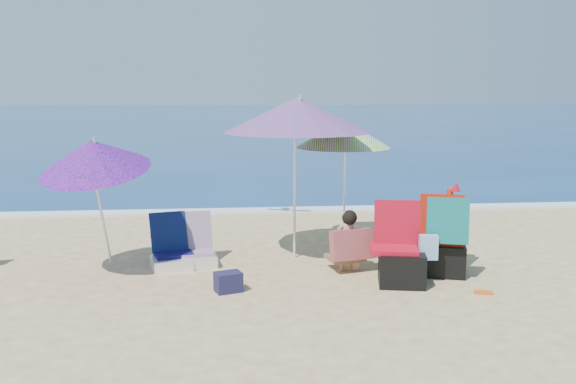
{
  "coord_description": "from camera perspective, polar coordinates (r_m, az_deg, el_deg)",
  "views": [
    {
      "loc": [
        -1.11,
        -7.73,
        2.58
      ],
      "look_at": [
        -0.3,
        1.0,
        1.1
      ],
      "focal_mm": 38.77,
      "sensor_mm": 36.0,
      "label": 1
    }
  ],
  "objects": [
    {
      "name": "camp_chair_left",
      "position": [
        8.41,
        10.24,
        -6.14
      ],
      "size": [
        0.78,
        0.76,
        1.08
      ],
      "color": "red",
      "rests_on": "ground"
    },
    {
      "name": "umbrella_turquoise",
      "position": [
        9.16,
        0.84,
        7.08
      ],
      "size": [
        2.49,
        2.49,
        2.48
      ],
      "color": "silver",
      "rests_on": "ground"
    },
    {
      "name": "ground",
      "position": [
        8.23,
        2.76,
        -8.71
      ],
      "size": [
        120.0,
        120.0,
        0.0
      ],
      "color": "#D8BC84",
      "rests_on": "ground"
    },
    {
      "name": "bag_navy_a",
      "position": [
        8.04,
        -5.5,
        -8.22
      ],
      "size": [
        0.39,
        0.33,
        0.26
      ],
      "color": "#1C1B3B",
      "rests_on": "ground"
    },
    {
      "name": "furled_umbrella",
      "position": [
        9.31,
        14.62,
        -2.45
      ],
      "size": [
        0.2,
        0.21,
        1.26
      ],
      "color": "red",
      "rests_on": "ground"
    },
    {
      "name": "foam",
      "position": [
        13.13,
        -0.35,
        -1.67
      ],
      "size": [
        120.0,
        0.5,
        0.04
      ],
      "color": "white",
      "rests_on": "ground"
    },
    {
      "name": "person_center",
      "position": [
        8.83,
        5.52,
        -4.57
      ],
      "size": [
        0.66,
        0.62,
        0.88
      ],
      "color": "tan",
      "rests_on": "ground"
    },
    {
      "name": "bag_black_a",
      "position": [
        10.04,
        -9.76,
        -4.76
      ],
      "size": [
        0.35,
        0.27,
        0.23
      ],
      "color": "black",
      "rests_on": "ground"
    },
    {
      "name": "umbrella_striped",
      "position": [
        10.27,
        5.09,
        5.34
      ],
      "size": [
        1.83,
        1.83,
        2.09
      ],
      "color": "white",
      "rests_on": "ground"
    },
    {
      "name": "bag_tan",
      "position": [
        9.04,
        5.74,
        -6.35
      ],
      "size": [
        0.28,
        0.23,
        0.21
      ],
      "color": "tan",
      "rests_on": "ground"
    },
    {
      "name": "umbrella_blue",
      "position": [
        8.75,
        -17.44,
        3.22
      ],
      "size": [
        1.93,
        1.96,
        2.05
      ],
      "color": "silver",
      "rests_on": "ground"
    },
    {
      "name": "orange_item",
      "position": [
        8.35,
        17.52,
        -8.78
      ],
      "size": [
        0.25,
        0.16,
        0.03
      ],
      "color": "#E15317",
      "rests_on": "ground"
    },
    {
      "name": "chair_navy",
      "position": [
        9.22,
        -10.67,
        -5.55
      ],
      "size": [
        0.69,
        0.84,
        0.76
      ],
      "color": "#0D0B3F",
      "rests_on": "ground"
    },
    {
      "name": "bag_navy_b",
      "position": [
        9.95,
        10.42,
        -4.7
      ],
      "size": [
        0.51,
        0.47,
        0.31
      ],
      "color": "#181C36",
      "rests_on": "ground"
    },
    {
      "name": "sea",
      "position": [
        52.81,
        -4.12,
        6.69
      ],
      "size": [
        120.0,
        80.0,
        0.12
      ],
      "color": "navy",
      "rests_on": "ground"
    },
    {
      "name": "camp_chair_right",
      "position": [
        8.9,
        13.99,
        -4.81
      ],
      "size": [
        0.85,
        0.93,
        1.14
      ],
      "color": "#AA200C",
      "rests_on": "ground"
    },
    {
      "name": "chair_rainbow",
      "position": [
        9.29,
        -8.4,
        -5.4
      ],
      "size": [
        0.64,
        0.75,
        0.74
      ],
      "color": "#E04F51",
      "rests_on": "ground"
    }
  ]
}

